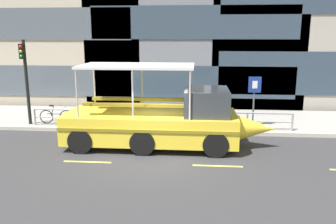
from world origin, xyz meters
TOP-DOWN VIEW (x-y plane):
  - ground_plane at (0.00, 0.00)m, footprint 120.00×120.00m
  - sidewalk at (0.00, 5.60)m, footprint 32.00×4.80m
  - curb_edge at (0.00, 3.11)m, footprint 32.00×0.18m
  - lane_centreline at (-0.00, -0.89)m, footprint 25.80×0.12m
  - curb_guardrail at (-0.17, 3.45)m, footprint 12.64×0.09m
  - traffic_light_pole at (-6.81, 3.60)m, footprint 0.24×0.46m
  - parking_sign at (4.36, 3.96)m, footprint 0.60×0.12m
  - leaned_bicycle at (-5.49, 3.79)m, footprint 1.74×0.46m
  - duck_tour_boat at (0.20, 1.25)m, footprint 8.84×2.70m
  - pedestrian_near_bow at (2.78, 4.90)m, footprint 0.45×0.29m

SIDE VIEW (x-z plane):
  - ground_plane at x=0.00m, z-range 0.00..0.00m
  - lane_centreline at x=0.00m, z-range 0.00..0.01m
  - sidewalk at x=0.00m, z-range 0.00..0.18m
  - curb_edge at x=0.00m, z-range 0.00..0.18m
  - leaned_bicycle at x=-5.49m, z-range 0.08..1.04m
  - curb_guardrail at x=-0.17m, z-range 0.33..1.19m
  - duck_tour_boat at x=0.20m, z-range -0.63..2.79m
  - pedestrian_near_bow at x=2.78m, z-range 0.35..2.04m
  - parking_sign at x=4.36m, z-range 0.63..3.11m
  - traffic_light_pole at x=-6.81m, z-range 0.62..4.82m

